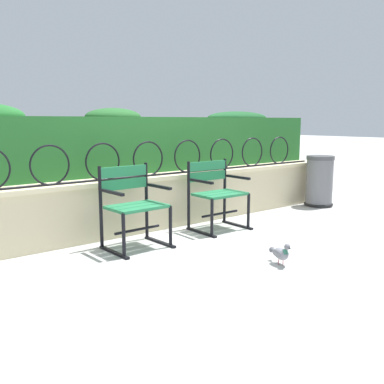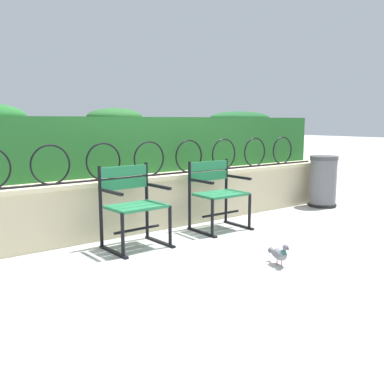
% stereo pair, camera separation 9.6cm
% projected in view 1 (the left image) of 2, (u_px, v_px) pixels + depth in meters
% --- Properties ---
extents(ground_plane, '(60.00, 60.00, 0.00)m').
position_uv_depth(ground_plane, '(198.00, 243.00, 4.64)').
color(ground_plane, '#ADADA8').
extents(stone_wall, '(6.29, 0.41, 0.65)m').
position_uv_depth(stone_wall, '(152.00, 201.00, 5.28)').
color(stone_wall, beige).
rests_on(stone_wall, ground).
extents(iron_arch_fence, '(5.77, 0.02, 0.42)m').
position_uv_depth(iron_arch_fence, '(149.00, 160.00, 5.08)').
color(iron_arch_fence, black).
rests_on(iron_arch_fence, stone_wall).
extents(hedge_row, '(6.16, 0.47, 0.84)m').
position_uv_depth(hedge_row, '(132.00, 142.00, 5.47)').
color(hedge_row, '#236028').
rests_on(hedge_row, stone_wall).
extents(park_chair_left, '(0.63, 0.54, 0.86)m').
position_uv_depth(park_chair_left, '(133.00, 203.00, 4.45)').
color(park_chair_left, '#237547').
rests_on(park_chair_left, ground).
extents(park_chair_right, '(0.63, 0.52, 0.83)m').
position_uv_depth(park_chair_right, '(216.00, 192.00, 5.21)').
color(park_chair_right, '#237547').
rests_on(park_chair_right, ground).
extents(pigeon_near_chairs, '(0.15, 0.29, 0.22)m').
position_uv_depth(pigeon_near_chairs, '(281.00, 253.00, 3.94)').
color(pigeon_near_chairs, gray).
rests_on(pigeon_near_chairs, ground).
extents(trash_bin, '(0.44, 0.44, 0.78)m').
position_uv_depth(trash_bin, '(319.00, 182.00, 6.63)').
color(trash_bin, slate).
rests_on(trash_bin, ground).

